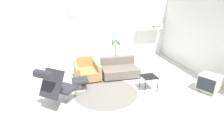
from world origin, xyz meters
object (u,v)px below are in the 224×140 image
at_px(armchair_red, 87,71).
at_px(potted_plant, 116,51).
at_px(crt_television, 209,83).
at_px(shelf_unit, 153,27).
at_px(lounge_chair, 55,84).
at_px(ottoman, 80,82).
at_px(couch_low, 119,69).
at_px(side_table, 149,78).

height_order(armchair_red, potted_plant, potted_plant).
bearing_deg(armchair_red, crt_television, 147.67).
bearing_deg(shelf_unit, armchair_red, -152.69).
bearing_deg(potted_plant, armchair_red, -135.14).
bearing_deg(armchair_red, lounge_chair, 54.69).
xyz_separation_m(ottoman, crt_television, (3.76, -1.12, 0.03)).
bearing_deg(lounge_chair, ottoman, 90.00).
distance_m(potted_plant, shelf_unit, 2.12).
height_order(ottoman, crt_television, crt_television).
distance_m(couch_low, side_table, 1.42).
xyz_separation_m(lounge_chair, ottoman, (0.67, 0.81, -0.44)).
bearing_deg(couch_low, lounge_chair, 37.67).
bearing_deg(potted_plant, couch_low, -100.90).
distance_m(armchair_red, couch_low, 1.19).
distance_m(couch_low, potted_plant, 1.55).
bearing_deg(crt_television, shelf_unit, -25.57).
bearing_deg(crt_television, couch_low, 23.29).
distance_m(ottoman, armchair_red, 0.84).
xyz_separation_m(side_table, shelf_unit, (1.62, 3.05, 1.02)).
relative_size(couch_low, potted_plant, 1.15).
bearing_deg(couch_low, side_table, 115.24).
bearing_deg(ottoman, couch_low, 26.53).
xyz_separation_m(couch_low, crt_television, (2.26, -1.87, 0.07)).
bearing_deg(armchair_red, ottoman, 64.74).
xyz_separation_m(ottoman, couch_low, (1.51, 0.75, -0.03)).
distance_m(couch_low, shelf_unit, 3.04).
relative_size(lounge_chair, armchair_red, 1.22).
bearing_deg(couch_low, armchair_red, 0.69).
bearing_deg(armchair_red, potted_plant, -138.55).
distance_m(armchair_red, shelf_unit, 3.96).
height_order(lounge_chair, crt_television, lounge_chair).
distance_m(lounge_chair, crt_television, 4.46).
xyz_separation_m(ottoman, side_table, (2.06, -0.54, 0.15)).
distance_m(side_table, potted_plant, 2.81).
distance_m(ottoman, side_table, 2.13).
bearing_deg(shelf_unit, potted_plant, -172.11).
bearing_deg(lounge_chair, side_table, 45.51).
relative_size(couch_low, shelf_unit, 0.65).
height_order(potted_plant, shelf_unit, shelf_unit).
distance_m(ottoman, shelf_unit, 4.60).
distance_m(side_table, shelf_unit, 3.60).
bearing_deg(side_table, lounge_chair, -174.43).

